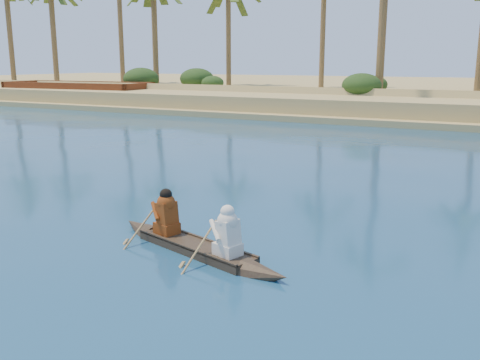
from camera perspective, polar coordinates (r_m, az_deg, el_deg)
The scene contains 2 objects.
canoe at distance 10.21m, azimuth -4.77°, elevation -6.35°, with size 4.49×1.90×1.24m.
barge_left at distance 47.90m, azimuth -16.91°, elevation 8.71°, with size 13.01×5.14×2.12m.
Camera 1 is at (-1.15, -7.32, 3.55)m, focal length 40.00 mm.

